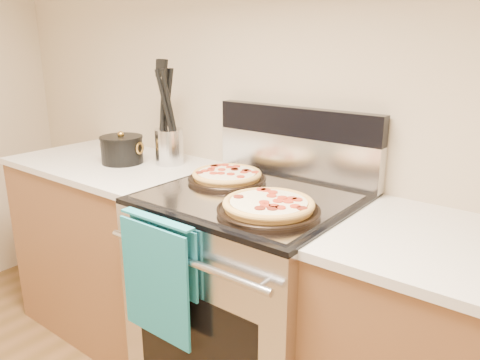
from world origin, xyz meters
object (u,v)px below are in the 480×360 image
Objects in this scene: pepperoni_pizza_front at (269,207)px; pepperoni_pizza_back at (227,176)px; range_body at (251,305)px; utensil_crock at (169,147)px; saucepan at (122,151)px.

pepperoni_pizza_back is at bearing 149.98° from pepperoni_pizza_front.
pepperoni_pizza_front reaches higher than range_body.
utensil_crock reaches higher than saucepan.
range_body is 0.97m from saucepan.
utensil_crock is (-0.62, 0.17, 0.54)m from range_body.
utensil_crock reaches higher than range_body.
pepperoni_pizza_front reaches higher than pepperoni_pizza_back.
pepperoni_pizza_back is 0.45m from utensil_crock.
range_body is 2.61× the size of pepperoni_pizza_front.
pepperoni_pizza_back reaches higher than range_body.
pepperoni_pizza_back is 0.40m from pepperoni_pizza_front.
pepperoni_pizza_back is 1.87× the size of utensil_crock.
range_body is 2.83× the size of pepperoni_pizza_back.
pepperoni_pizza_front is at bearing -9.67° from saucepan.
utensil_crock is at bearing 159.33° from pepperoni_pizza_front.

